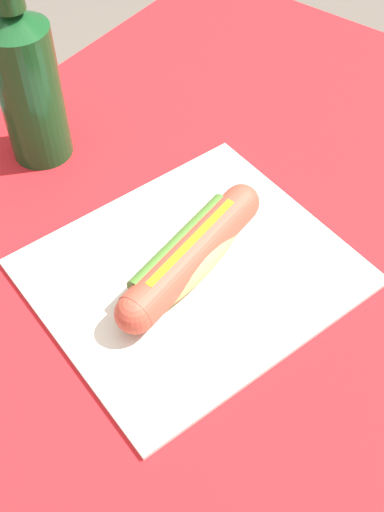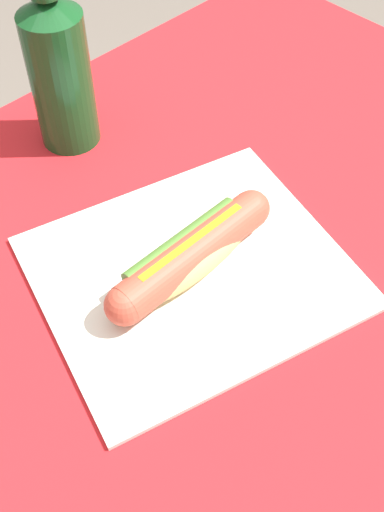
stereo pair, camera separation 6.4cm
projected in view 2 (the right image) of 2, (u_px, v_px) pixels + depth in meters
The scene contains 4 objects.
dining_table at pixel (214, 377), 0.76m from camera, with size 1.16×0.89×0.75m.
paper_wrapper at pixel (192, 272), 0.68m from camera, with size 0.32×0.28×0.01m, color silver.
hot_dog at pixel (191, 254), 0.66m from camera, with size 0.23×0.05×0.05m.
soda_bottle at pixel (59, 70), 0.75m from camera, with size 0.08×0.08×0.23m.
Camera 2 is at (-0.28, -0.24, 1.30)m, focal length 44.48 mm.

